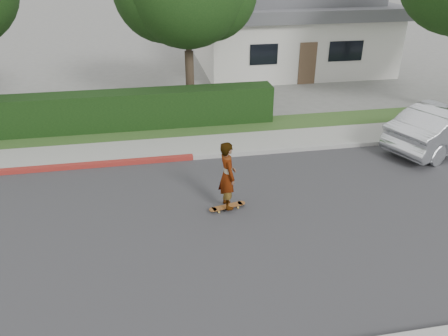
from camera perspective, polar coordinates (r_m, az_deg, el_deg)
The scene contains 11 objects.
ground at distance 10.97m, azimuth -6.76°, elevation -8.44°, with size 120.00×120.00×0.00m, color slate.
road at distance 10.96m, azimuth -6.76°, elevation -8.41°, with size 60.00×8.00×0.01m, color #2D2D30.
curb_far at distance 14.48m, azimuth -8.02°, elevation 1.11°, with size 60.00×0.20×0.15m, color #9E9E99.
curb_red_section at distance 15.20m, azimuth -27.15°, elevation -0.47°, with size 12.00×0.21×0.15m, color maroon.
sidewalk_far at distance 15.30m, azimuth -8.21°, elevation 2.50°, with size 60.00×1.60×0.12m, color gray.
planting_strip at distance 16.78m, azimuth -8.50°, elevation 4.68°, with size 60.00×1.60×0.10m, color #2D4C1E.
hedge at distance 17.30m, azimuth -18.78°, elevation 6.69°, with size 15.00×1.00×1.50m, color black.
house at distance 26.66m, azimuth 8.35°, elevation 17.53°, with size 10.60×8.60×4.30m.
skateboard at distance 11.75m, azimuth 0.44°, elevation -5.04°, with size 1.06×0.44×0.10m.
skateboarder at distance 11.28m, azimuth 0.46°, elevation -0.96°, with size 0.68×0.45×1.86m, color white.
car_silver at distance 16.88m, azimuth 27.00°, elevation 4.78°, with size 1.66×4.76×1.57m, color silver.
Camera 1 is at (-0.35, -8.97, 6.30)m, focal length 35.00 mm.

